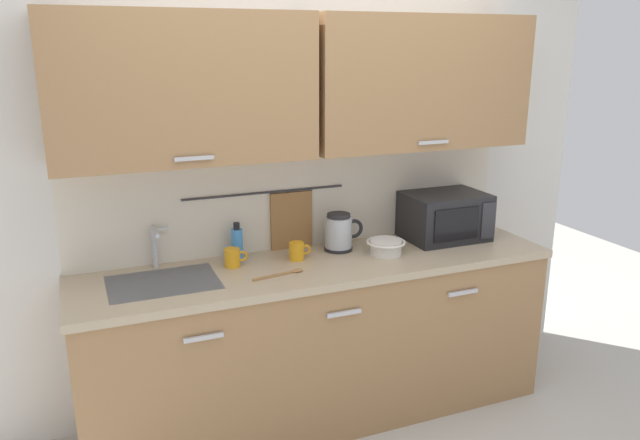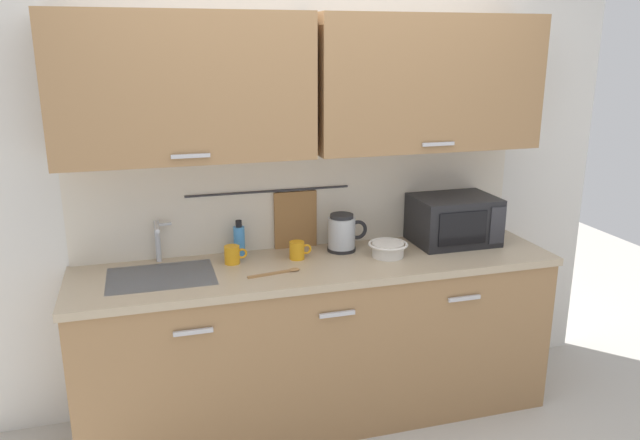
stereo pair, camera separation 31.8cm
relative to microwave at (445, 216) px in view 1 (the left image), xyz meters
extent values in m
cube|color=#997047|center=(-0.83, -0.11, -0.61)|extent=(2.50, 0.60, 0.86)
cube|color=#B7B7BC|center=(-1.52, -0.42, -0.30)|extent=(0.18, 0.02, 0.02)
cube|color=#B7B7BC|center=(-0.83, -0.42, -0.30)|extent=(0.18, 0.02, 0.02)
cube|color=#B7B7BC|center=(-0.14, -0.42, -0.30)|extent=(0.18, 0.02, 0.02)
cube|color=tan|center=(-0.83, -0.11, -0.16)|extent=(2.53, 0.63, 0.04)
cube|color=#9EA0A5|center=(-1.64, -0.09, -0.18)|extent=(0.52, 0.38, 0.09)
cube|color=silver|center=(-0.83, 0.22, 0.21)|extent=(3.70, 0.06, 2.50)
cube|color=beige|center=(-0.83, 0.19, 0.14)|extent=(2.50, 0.01, 0.55)
cube|color=#997047|center=(-1.46, 0.03, 0.77)|extent=(1.23, 0.33, 0.70)
cube|color=#B7B7BC|center=(-1.46, -0.15, 0.47)|extent=(0.18, 0.01, 0.02)
cube|color=#997047|center=(-0.20, 0.03, 0.77)|extent=(1.23, 0.33, 0.70)
cube|color=#B7B7BC|center=(-0.20, -0.15, 0.47)|extent=(0.18, 0.01, 0.02)
cylinder|color=#333338|center=(-1.03, 0.17, 0.19)|extent=(0.90, 0.01, 0.01)
cube|color=olive|center=(-0.89, 0.17, 0.01)|extent=(0.24, 0.02, 0.34)
cylinder|color=#B2B5BA|center=(-1.64, 0.14, -0.03)|extent=(0.03, 0.03, 0.22)
cylinder|color=#B2B5BA|center=(-1.64, 0.06, 0.07)|extent=(0.02, 0.16, 0.02)
cube|color=#B2B5BA|center=(-1.60, 0.14, 0.06)|extent=(0.07, 0.02, 0.01)
cube|color=black|center=(0.00, 0.00, 0.00)|extent=(0.46, 0.34, 0.27)
cube|color=black|center=(-0.04, -0.17, 0.00)|extent=(0.29, 0.01, 0.18)
cube|color=#2D2D33|center=(0.18, -0.17, 0.00)|extent=(0.09, 0.01, 0.21)
cylinder|color=black|center=(-0.66, 0.04, -0.13)|extent=(0.16, 0.16, 0.02)
cylinder|color=#B2B7BC|center=(-0.66, 0.04, -0.03)|extent=(0.15, 0.15, 0.17)
cylinder|color=#262628|center=(-0.66, 0.04, 0.06)|extent=(0.13, 0.13, 0.02)
torus|color=black|center=(-0.57, 0.04, -0.02)|extent=(0.11, 0.02, 0.11)
cylinder|color=#3F8CD8|center=(-1.21, 0.12, -0.06)|extent=(0.06, 0.06, 0.16)
cylinder|color=black|center=(-1.21, 0.12, 0.04)|extent=(0.03, 0.03, 0.04)
cylinder|color=orange|center=(-1.27, 0.00, -0.09)|extent=(0.08, 0.08, 0.09)
torus|color=orange|center=(-1.22, 0.00, -0.09)|extent=(0.06, 0.01, 0.06)
cylinder|color=silver|center=(-0.45, -0.12, -0.10)|extent=(0.17, 0.17, 0.07)
torus|color=silver|center=(-0.45, -0.12, -0.07)|extent=(0.21, 0.21, 0.01)
cylinder|color=orange|center=(-0.93, -0.03, -0.09)|extent=(0.08, 0.08, 0.09)
torus|color=orange|center=(-0.88, -0.03, -0.09)|extent=(0.06, 0.01, 0.06)
cube|color=#9E7042|center=(-1.12, -0.22, -0.13)|extent=(0.22, 0.05, 0.01)
ellipsoid|color=#9E7042|center=(-0.99, -0.20, -0.13)|extent=(0.07, 0.05, 0.01)
camera|label=1|loc=(-1.98, -2.94, 0.96)|focal=34.73mm
camera|label=2|loc=(-1.68, -3.04, 0.96)|focal=34.73mm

